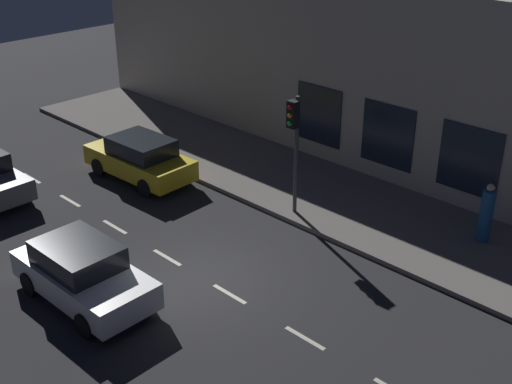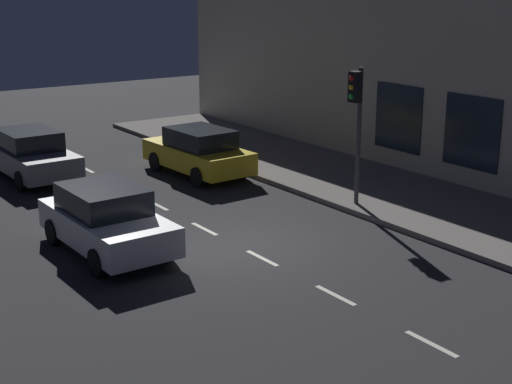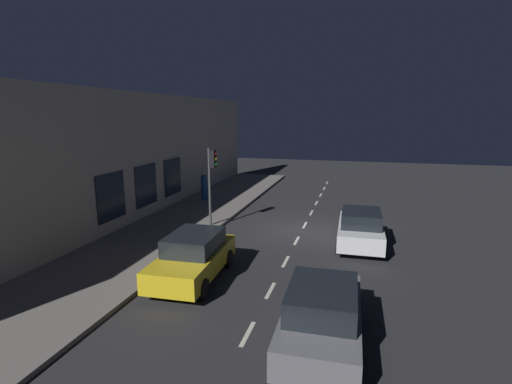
{
  "view_description": "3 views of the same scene",
  "coord_description": "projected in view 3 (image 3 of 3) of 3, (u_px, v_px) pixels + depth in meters",
  "views": [
    {
      "loc": [
        -9.79,
        -11.54,
        9.97
      ],
      "look_at": [
        2.81,
        0.78,
        1.4
      ],
      "focal_mm": 46.22,
      "sensor_mm": 36.0,
      "label": 1
    },
    {
      "loc": [
        -9.47,
        -14.2,
        6.25
      ],
      "look_at": [
        0.95,
        0.61,
        1.08
      ],
      "focal_mm": 52.05,
      "sensor_mm": 36.0,
      "label": 2
    },
    {
      "loc": [
        -2.6,
        18.09,
        5.59
      ],
      "look_at": [
        2.5,
        -0.59,
        1.69
      ],
      "focal_mm": 27.02,
      "sensor_mm": 36.0,
      "label": 3
    }
  ],
  "objects": [
    {
      "name": "ground_plane",
      "position": [
        302.0,
        231.0,
        18.88
      ],
      "size": [
        60.0,
        60.0,
        0.0
      ],
      "primitive_type": "plane",
      "color": "#28282B"
    },
    {
      "name": "sidewalk",
      "position": [
        185.0,
        220.0,
        20.48
      ],
      "size": [
        4.5,
        32.0,
        0.15
      ],
      "color": "slate",
      "rests_on": "ground"
    },
    {
      "name": "building_facade",
      "position": [
        139.0,
        157.0,
        20.49
      ],
      "size": [
        0.65,
        32.0,
        6.74
      ],
      "color": "beige",
      "rests_on": "ground"
    },
    {
      "name": "lane_centre_line",
      "position": [
        305.0,
        225.0,
        19.82
      ],
      "size": [
        0.12,
        27.2,
        0.01
      ],
      "color": "beige",
      "rests_on": "ground"
    },
    {
      "name": "traffic_light",
      "position": [
        212.0,
        171.0,
        18.78
      ],
      "size": [
        0.47,
        0.32,
        3.85
      ],
      "color": "#424244",
      "rests_on": "sidewalk"
    },
    {
      "name": "parked_car_0",
      "position": [
        193.0,
        256.0,
        13.25
      ],
      "size": [
        2.04,
        4.32,
        1.58
      ],
      "rotation": [
        0.0,
        0.0,
        0.04
      ],
      "color": "gold",
      "rests_on": "ground"
    },
    {
      "name": "parked_car_1",
      "position": [
        360.0,
        228.0,
        16.57
      ],
      "size": [
        1.98,
        4.16,
        1.58
      ],
      "rotation": [
        0.0,
        0.0,
        3.16
      ],
      "color": "silver",
      "rests_on": "ground"
    },
    {
      "name": "parked_car_2",
      "position": [
        322.0,
        314.0,
        9.41
      ],
      "size": [
        1.99,
        4.3,
        1.58
      ],
      "rotation": [
        0.0,
        0.0,
        3.16
      ],
      "color": "slate",
      "rests_on": "ground"
    },
    {
      "name": "pedestrian_0",
      "position": [
        204.0,
        187.0,
        24.74
      ],
      "size": [
        0.45,
        0.45,
        1.83
      ],
      "rotation": [
        0.0,
        0.0,
        3.32
      ],
      "color": "#1E5189",
      "rests_on": "sidewalk"
    }
  ]
}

